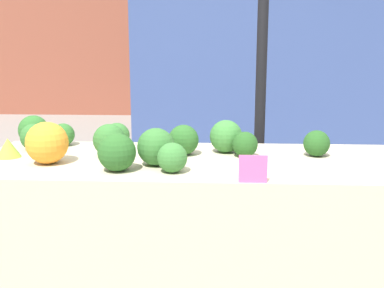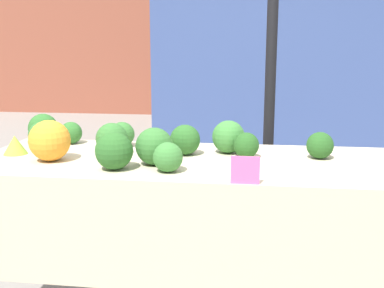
{
  "view_description": "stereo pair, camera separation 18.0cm",
  "coord_description": "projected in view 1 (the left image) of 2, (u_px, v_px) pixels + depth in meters",
  "views": [
    {
      "loc": [
        0.12,
        -2.25,
        1.43
      ],
      "look_at": [
        0.0,
        0.0,
        0.97
      ],
      "focal_mm": 42.0,
      "sensor_mm": 36.0,
      "label": 1
    },
    {
      "loc": [
        0.3,
        -2.24,
        1.43
      ],
      "look_at": [
        0.0,
        0.0,
        0.97
      ],
      "focal_mm": 42.0,
      "sensor_mm": 36.0,
      "label": 2
    }
  ],
  "objects": [
    {
      "name": "broccoli_head_4",
      "position": [
        172.0,
        158.0,
        2.05
      ],
      "size": [
        0.14,
        0.14,
        0.14
      ],
      "color": "#387533",
      "rests_on": "market_table"
    },
    {
      "name": "parked_truck",
      "position": [
        293.0,
        65.0,
        6.01
      ],
      "size": [
        4.38,
        2.06,
        2.39
      ],
      "color": "#384C84",
      "rests_on": "ground_plane"
    },
    {
      "name": "broccoli_head_1",
      "position": [
        34.0,
        130.0,
        2.66
      ],
      "size": [
        0.18,
        0.18,
        0.18
      ],
      "color": "#2D6628",
      "rests_on": "market_table"
    },
    {
      "name": "price_sign",
      "position": [
        253.0,
        169.0,
        1.89
      ],
      "size": [
        0.12,
        0.01,
        0.12
      ],
      "color": "#F45B9E",
      "rests_on": "market_table"
    },
    {
      "name": "broccoli_head_9",
      "position": [
        156.0,
        147.0,
        2.17
      ],
      "size": [
        0.18,
        0.18,
        0.18
      ],
      "color": "#336B2D",
      "rests_on": "market_table"
    },
    {
      "name": "broccoli_head_5",
      "position": [
        117.0,
        152.0,
        2.07
      ],
      "size": [
        0.18,
        0.18,
        0.18
      ],
      "color": "#285B23",
      "rests_on": "market_table"
    },
    {
      "name": "broccoli_head_8",
      "position": [
        117.0,
        135.0,
        2.58
      ],
      "size": [
        0.15,
        0.15,
        0.15
      ],
      "color": "#336B2D",
      "rests_on": "market_table"
    },
    {
      "name": "broccoli_head_10",
      "position": [
        34.0,
        137.0,
        2.52
      ],
      "size": [
        0.15,
        0.15,
        0.15
      ],
      "color": "#336B2D",
      "rests_on": "market_table"
    },
    {
      "name": "tent_pole",
      "position": [
        261.0,
        75.0,
        2.93
      ],
      "size": [
        0.07,
        0.07,
        2.58
      ],
      "color": "black",
      "rests_on": "ground_plane"
    },
    {
      "name": "broccoli_head_0",
      "position": [
        317.0,
        143.0,
        2.37
      ],
      "size": [
        0.14,
        0.14,
        0.14
      ],
      "color": "#23511E",
      "rests_on": "market_table"
    },
    {
      "name": "broccoli_head_11",
      "position": [
        109.0,
        140.0,
        2.37
      ],
      "size": [
        0.17,
        0.17,
        0.17
      ],
      "color": "#336B2D",
      "rests_on": "market_table"
    },
    {
      "name": "broccoli_head_2",
      "position": [
        63.0,
        135.0,
        2.64
      ],
      "size": [
        0.13,
        0.13,
        0.13
      ],
      "color": "#2D6628",
      "rests_on": "market_table"
    },
    {
      "name": "romanesco_head",
      "position": [
        8.0,
        148.0,
        2.35
      ],
      "size": [
        0.13,
        0.13,
        0.1
      ],
      "color": "#93B238",
      "rests_on": "market_table"
    },
    {
      "name": "market_table",
      "position": [
        191.0,
        183.0,
        2.27
      ],
      "size": [
        2.25,
        0.85,
        0.89
      ],
      "color": "beige",
      "rests_on": "ground_plane"
    },
    {
      "name": "broccoli_head_3",
      "position": [
        245.0,
        144.0,
        2.36
      ],
      "size": [
        0.13,
        0.13,
        0.13
      ],
      "color": "#23511E",
      "rests_on": "market_table"
    },
    {
      "name": "broccoli_head_6",
      "position": [
        226.0,
        136.0,
        2.46
      ],
      "size": [
        0.18,
        0.18,
        0.18
      ],
      "color": "#387533",
      "rests_on": "market_table"
    },
    {
      "name": "orange_cauliflower",
      "position": [
        47.0,
        143.0,
        2.21
      ],
      "size": [
        0.21,
        0.21,
        0.21
      ],
      "color": "orange",
      "rests_on": "market_table"
    },
    {
      "name": "broccoli_head_7",
      "position": [
        183.0,
        140.0,
        2.4
      ],
      "size": [
        0.16,
        0.16,
        0.16
      ],
      "color": "#285B23",
      "rests_on": "market_table"
    }
  ]
}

